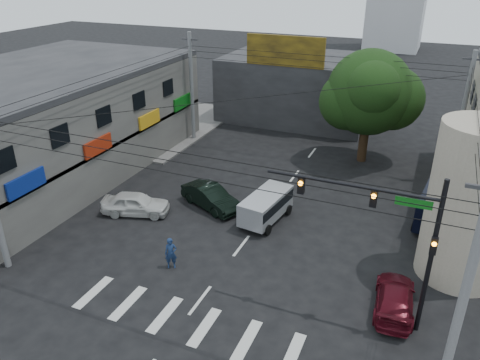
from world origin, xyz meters
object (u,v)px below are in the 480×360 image
Objects in this scene: street_tree at (369,93)px; utility_pole_far_left at (192,88)px; white_compact at (136,204)px; traffic_officer at (171,253)px; silver_minivan at (266,208)px; maroon_sedan at (395,298)px; utility_pole_near_right at (463,300)px; traffic_gantry at (391,226)px; navy_van at (439,207)px; dark_sedan at (210,197)px; utility_pole_far_right at (462,118)px.

utility_pole_far_left is (-14.50, -1.00, -0.87)m from street_tree.
white_compact is 6.37m from traffic_officer.
silver_minivan reaches higher than traffic_officer.
utility_pole_far_left is at bearing -44.86° from maroon_sedan.
utility_pole_near_right is 29.35m from utility_pole_far_left.
utility_pole_near_right reaches higher than silver_minivan.
utility_pole_far_left is 5.36× the size of traffic_officer.
traffic_gantry is at bearing -78.01° from street_tree.
traffic_gantry is 10.95m from navy_van.
traffic_officer is at bearing -109.77° from street_tree.
street_tree is 13.23m from silver_minivan.
white_compact is (-3.91, -2.63, -0.01)m from dark_sedan.
white_compact is 18.50m from navy_van.
white_compact is at bearing 158.00° from utility_pole_near_right.
dark_sedan is at bearing -74.08° from white_compact.
traffic_officer reaches higher than dark_sedan.
traffic_gantry is 0.78× the size of utility_pole_far_left.
traffic_gantry is 13.72m from dark_sedan.
dark_sedan is (-14.09, -10.60, -3.88)m from utility_pole_far_right.
navy_van is (1.47, 9.11, 0.42)m from maroon_sedan.
white_compact is 0.84× the size of navy_van.
silver_minivan is (-8.14, 5.21, 0.27)m from maroon_sedan.
dark_sedan is at bearing -56.91° from utility_pole_far_left.
utility_pole_near_right is 6.33m from maroon_sedan.
traffic_gantry is 11.12m from traffic_officer.
dark_sedan reaches higher than white_compact.
white_compact reaches higher than maroon_sedan.
utility_pole_far_right is 1.98× the size of dark_sedan.
utility_pole_far_left is (-18.32, 17.00, -0.23)m from traffic_gantry.
utility_pole_near_right and utility_pole_far_left have the same top height.
dark_sedan is at bearing -143.05° from utility_pole_far_right.
utility_pole_far_left is 1.71× the size of navy_van.
utility_pole_near_right reaches higher than traffic_gantry.
traffic_officer is at bearing 166.04° from utility_pole_near_right.
utility_pole_far_right is (6.50, -1.00, -0.87)m from street_tree.
utility_pole_near_right is 2.05× the size of white_compact.
street_tree is at bearing 40.73° from traffic_officer.
silver_minivan is (-3.72, -11.84, -4.59)m from street_tree.
street_tree reaches higher than traffic_officer.
maroon_sedan is 0.81× the size of navy_van.
utility_pole_near_right is at bearing -125.61° from silver_minivan.
dark_sedan is 3.88m from silver_minivan.
utility_pole_near_right is 1.71× the size of navy_van.
maroon_sedan is (12.01, -5.44, -0.11)m from dark_sedan.
street_tree reaches higher than traffic_gantry.
silver_minivan is at bearing -90.89° from white_compact.
street_tree is 0.95× the size of utility_pole_far_left.
white_compact is (-18.00, -13.23, -3.89)m from utility_pole_far_right.
silver_minivan is (3.87, -0.24, 0.16)m from dark_sedan.
silver_minivan is (-10.22, -10.84, -3.72)m from utility_pole_far_right.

